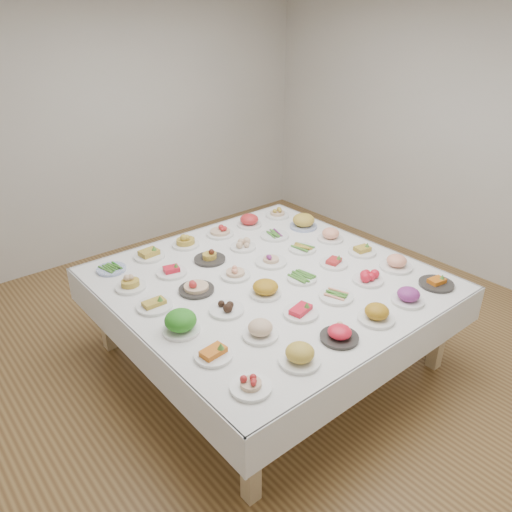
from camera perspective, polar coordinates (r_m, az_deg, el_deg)
room_envelope at (r=3.73m, az=1.14°, el=14.38°), size 5.02×5.02×2.81m
display_table at (r=3.88m, az=1.42°, el=-3.33°), size 2.29×2.29×0.75m
dish_0 at (r=2.79m, az=-0.59°, el=-14.23°), size 0.23×0.23×0.11m
dish_1 at (r=2.96m, az=5.04°, el=-10.91°), size 0.24×0.24×0.15m
dish_2 at (r=3.18m, az=9.56°, el=-8.41°), size 0.24×0.24×0.14m
dish_3 at (r=3.41m, az=13.65°, el=-6.15°), size 0.24×0.24×0.15m
dish_4 at (r=3.67m, az=17.04°, el=-4.17°), size 0.24×0.24×0.14m
dish_5 at (r=3.96m, az=19.95°, el=-2.73°), size 0.25×0.25×0.10m
dish_6 at (r=3.02m, az=-4.90°, el=-10.79°), size 0.23×0.23×0.10m
dish_7 at (r=3.16m, az=0.50°, el=-8.23°), size 0.23×0.23×0.13m
dish_8 at (r=3.40m, az=5.13°, el=-6.14°), size 0.24×0.24×0.10m
dish_9 at (r=3.62m, az=9.15°, el=-4.43°), size 0.24×0.24×0.06m
dish_10 at (r=3.87m, az=12.70°, el=-2.26°), size 0.23×0.23×0.10m
dish_11 at (r=4.11m, az=15.79°, el=-0.46°), size 0.25×0.25×0.15m
dish_12 at (r=3.24m, az=-8.60°, el=-7.44°), size 0.27×0.27×0.15m
dish_13 at (r=3.42m, az=-3.39°, el=-5.82°), size 0.24×0.24×0.09m
dish_14 at (r=3.59m, az=1.09°, el=-3.45°), size 0.23×0.23×0.15m
dish_15 at (r=3.82m, az=5.26°, el=-2.37°), size 0.23×0.23×0.06m
dish_16 at (r=4.06m, az=8.88°, el=-0.61°), size 0.22×0.22×0.09m
dish_17 at (r=4.30m, az=12.05°, el=0.72°), size 0.23×0.23×0.09m
dish_18 at (r=3.53m, az=-11.57°, el=-5.20°), size 0.25×0.25×0.10m
dish_19 at (r=3.66m, az=-6.88°, el=-3.02°), size 0.26×0.26×0.15m
dish_20 at (r=3.84m, az=-2.37°, el=-1.78°), size 0.23×0.23×0.11m
dish_21 at (r=4.04m, az=1.72°, el=-0.22°), size 0.25×0.25×0.12m
dish_22 at (r=4.29m, az=5.31°, el=0.97°), size 0.23×0.23×0.06m
dish_23 at (r=4.49m, az=8.53°, el=2.56°), size 0.23×0.23×0.13m
dish_24 at (r=3.79m, az=-14.18°, el=-2.92°), size 0.22×0.22×0.12m
dish_25 at (r=3.94m, az=-9.63°, el=-1.60°), size 0.24×0.24×0.09m
dish_26 at (r=4.09m, az=-5.33°, el=0.15°), size 0.25×0.25×0.13m
dish_27 at (r=4.30m, az=-1.50°, el=1.34°), size 0.22×0.22×0.09m
dish_28 at (r=4.52m, az=2.12°, el=2.44°), size 0.25×0.25×0.05m
dish_29 at (r=4.71m, az=5.47°, el=4.13°), size 0.25×0.25×0.16m
dish_30 at (r=4.10m, az=-16.20°, el=-1.36°), size 0.23×0.23×0.05m
dish_31 at (r=4.23m, az=-12.13°, el=0.41°), size 0.25×0.25×0.11m
dish_32 at (r=4.37m, az=-8.07°, el=1.95°), size 0.23×0.23×0.14m
dish_33 at (r=4.55m, az=-4.14°, el=3.17°), size 0.26×0.26×0.14m
dish_34 at (r=4.73m, az=-0.77°, el=4.28°), size 0.23×0.23×0.15m
dish_35 at (r=4.96m, az=2.47°, el=5.11°), size 0.23×0.23×0.12m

